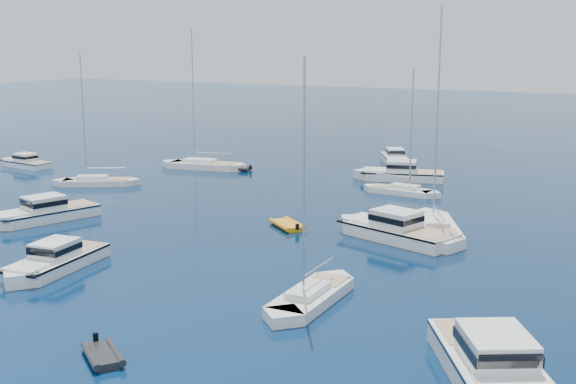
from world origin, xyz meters
name	(u,v)px	position (x,y,z in m)	size (l,w,h in m)	color
ground	(143,336)	(0.00, 0.00, 0.00)	(400.00, 400.00, 0.00)	navy
motor_cruiser_near	(54,270)	(-12.23, 5.79, 0.00)	(2.89, 9.45, 2.48)	white
motor_cruiser_left	(43,221)	(-23.36, 15.23, 0.00)	(3.12, 10.20, 2.68)	white
motor_cruiser_centre	(393,239)	(4.39, 23.89, 0.00)	(3.37, 11.03, 2.89)	white
motor_cruiser_far_l	(25,167)	(-46.11, 33.75, 0.00)	(2.48, 8.09, 2.12)	white
motor_cruiser_distant	(399,180)	(-3.83, 47.29, 0.00)	(3.18, 10.40, 2.73)	white
motor_cruiser_horizon	(395,162)	(-8.44, 58.22, 0.00)	(2.61, 8.52, 2.24)	white
sailboat_fore	(311,302)	(5.25, 8.46, 0.00)	(2.55, 9.83, 14.44)	silver
sailboat_mid_r	(435,234)	(6.72, 26.84, 0.00)	(3.18, 12.22, 17.97)	white
sailboat_mid_l	(96,185)	(-30.49, 29.18, 0.00)	(2.49, 9.57, 14.07)	silver
sailboat_centre	(401,194)	(-0.99, 40.23, 0.00)	(2.23, 8.57, 12.59)	white
sailboat_far_l	(204,169)	(-26.62, 43.03, 0.00)	(2.96, 11.37, 16.71)	white
tender_yellow	(287,227)	(-4.36, 23.13, 0.00)	(2.12, 3.90, 0.95)	orange
tender_grey_near	(103,359)	(0.22, -3.17, 0.00)	(1.79, 3.17, 0.95)	black
tender_grey_far	(237,171)	(-22.44, 43.84, 0.00)	(1.86, 3.33, 0.95)	black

